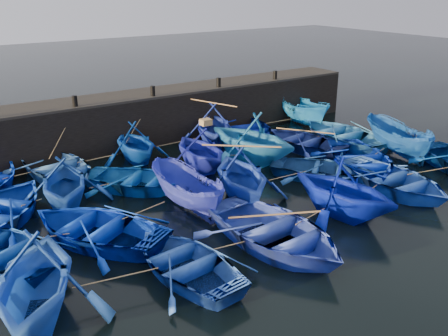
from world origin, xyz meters
TOP-DOWN VIEW (x-y plane):
  - ground at (0.00, 0.00)m, footprint 120.00×120.00m
  - quay_wall at (0.00, 10.50)m, footprint 26.00×2.50m
  - quay_top at (0.00, 10.50)m, footprint 26.00×2.50m
  - bollard_1 at (-4.00, 9.60)m, footprint 0.24×0.24m
  - bollard_2 at (0.00, 9.60)m, footprint 0.24×0.24m
  - bollard_3 at (4.00, 9.60)m, footprint 0.24×0.24m
  - bollard_4 at (8.00, 9.60)m, footprint 0.24×0.24m
  - boat_1 at (-5.66, 7.72)m, footprint 4.39×5.57m
  - boat_2 at (-1.93, 7.81)m, footprint 3.43×3.90m
  - boat_3 at (2.50, 7.89)m, footprint 5.34×5.53m
  - boat_4 at (4.78, 8.11)m, footprint 4.77×5.86m
  - boat_5 at (8.95, 8.01)m, footprint 2.34×4.64m
  - boat_7 at (-6.26, 4.65)m, footprint 4.54×4.90m
  - boat_8 at (-3.36, 4.62)m, footprint 5.34×5.48m
  - boat_9 at (0.00, 5.08)m, footprint 3.78×4.28m
  - boat_10 at (2.52, 4.61)m, footprint 5.15×5.64m
  - boat_11 at (5.95, 4.67)m, footprint 3.97×5.06m
  - boat_12 at (8.21, 4.23)m, footprint 4.17×5.66m
  - boat_13 at (-9.21, 1.70)m, footprint 4.94×5.60m
  - boat_14 at (-6.28, 1.41)m, footprint 5.68×6.18m
  - boat_15 at (-2.63, 1.86)m, footprint 1.76×4.13m
  - boat_16 at (-0.45, 1.37)m, footprint 4.80×5.16m
  - boat_17 at (3.81, 1.25)m, footprint 5.21×5.40m
  - boat_18 at (5.96, 1.00)m, footprint 5.76×6.38m
  - boat_19 at (9.00, 1.43)m, footprint 2.48×4.59m
  - boat_20 at (-8.98, -1.60)m, footprint 5.38×5.68m
  - boat_21 at (-4.88, -2.00)m, footprint 3.53×4.64m
  - boat_22 at (-1.71, -2.18)m, footprint 4.31×5.75m
  - boat_23 at (1.77, -1.83)m, footprint 4.28×4.76m
  - boat_24 at (5.21, -1.39)m, footprint 3.98×5.35m
  - wooden_crate at (0.30, 5.08)m, footprint 0.46×0.40m
  - mooring_ropes at (0.10, 4.84)m, footprint 17.81×11.73m
  - loose_oars at (1.57, 2.93)m, footprint 9.91×12.15m

SIDE VIEW (x-z plane):
  - ground at x=0.00m, z-range 0.00..0.00m
  - boat_21 at x=-4.88m, z-range 0.00..0.90m
  - boat_17 at x=3.81m, z-range 0.00..0.91m
  - boat_8 at x=-3.36m, z-range 0.00..0.93m
  - boat_11 at x=5.95m, z-range 0.00..0.96m
  - boat_13 at x=-9.21m, z-range 0.00..0.96m
  - boat_1 at x=-5.66m, z-range 0.00..1.04m
  - boat_14 at x=-6.28m, z-range 0.00..1.05m
  - boat_24 at x=5.21m, z-range 0.00..1.07m
  - boat_4 at x=4.78m, z-range 0.00..1.07m
  - boat_18 at x=5.96m, z-range 0.00..1.09m
  - boat_22 at x=-1.71m, z-range 0.00..1.14m
  - boat_12 at x=8.21m, z-range 0.00..1.14m
  - boat_15 at x=-2.63m, z-range 0.00..1.57m
  - boat_19 at x=9.00m, z-range 0.00..1.68m
  - boat_5 at x=8.95m, z-range 0.00..1.72m
  - mooring_ropes at x=0.10m, z-range -0.18..1.92m
  - boat_2 at x=-1.93m, z-range 0.00..1.94m
  - boat_9 at x=0.00m, z-range 0.00..2.09m
  - boat_7 at x=-6.26m, z-range 0.00..2.12m
  - boat_23 at x=1.77m, z-range 0.00..2.21m
  - boat_16 at x=-0.45m, z-range 0.00..2.22m
  - boat_3 at x=2.50m, z-range 0.00..2.23m
  - boat_20 at x=-8.98m, z-range 0.00..2.36m
  - quay_wall at x=0.00m, z-range 0.00..2.50m
  - boat_10 at x=2.52m, z-range 0.00..2.53m
  - loose_oars at x=1.57m, z-range 1.00..2.34m
  - wooden_crate at x=0.30m, z-range 2.09..2.36m
  - quay_top at x=0.00m, z-range 2.50..2.62m
  - bollard_1 at x=-4.00m, z-range 2.62..3.12m
  - bollard_2 at x=0.00m, z-range 2.62..3.12m
  - bollard_3 at x=4.00m, z-range 2.62..3.12m
  - bollard_4 at x=8.00m, z-range 2.62..3.12m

